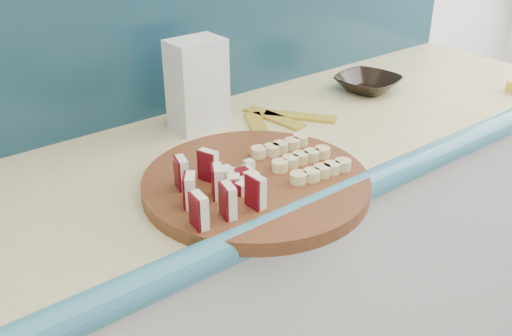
{
  "coord_description": "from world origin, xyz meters",
  "views": [
    {
      "loc": [
        -0.55,
        0.56,
        1.47
      ],
      "look_at": [
        0.05,
        1.33,
        0.96
      ],
      "focal_mm": 40.0,
      "sensor_mm": 36.0,
      "label": 1
    }
  ],
  "objects": [
    {
      "name": "flour_bag",
      "position": [
        0.13,
        1.65,
        1.02
      ],
      "size": [
        0.13,
        0.09,
        0.22
      ],
      "primitive_type": "cube",
      "rotation": [
        0.0,
        0.0,
        0.0
      ],
      "color": "silver",
      "rests_on": "kitchen_counter"
    },
    {
      "name": "apple_chunks",
      "position": [
        0.02,
        1.33,
        0.95
      ],
      "size": [
        0.07,
        0.07,
        0.02
      ],
      "color": "#FEF3CB",
      "rests_on": "cutting_board"
    },
    {
      "name": "banana_peel",
      "position": [
        0.3,
        1.56,
        0.91
      ],
      "size": [
        0.26,
        0.21,
        0.01
      ],
      "rotation": [
        0.0,
        0.0,
        -0.04
      ],
      "color": "gold",
      "rests_on": "kitchen_counter"
    },
    {
      "name": "backsplash",
      "position": [
        0.1,
        1.79,
        1.16
      ],
      "size": [
        2.2,
        0.02,
        0.5
      ],
      "primitive_type": "cube",
      "color": "#2C6A86",
      "rests_on": "kitchen_counter"
    },
    {
      "name": "cutting_board",
      "position": [
        0.05,
        1.33,
        0.92
      ],
      "size": [
        0.47,
        0.47,
        0.03
      ],
      "primitive_type": "cylinder",
      "rotation": [
        0.0,
        0.0,
        -0.07
      ],
      "color": "#41240D",
      "rests_on": "kitchen_counter"
    },
    {
      "name": "banana_slices",
      "position": [
        0.16,
        1.32,
        0.95
      ],
      "size": [
        0.15,
        0.17,
        0.02
      ],
      "color": "#D7C683",
      "rests_on": "cutting_board"
    },
    {
      "name": "kitchen_counter",
      "position": [
        0.1,
        1.5,
        0.46
      ],
      "size": [
        2.2,
        0.63,
        0.91
      ],
      "color": "silver",
      "rests_on": "ground"
    },
    {
      "name": "apple_wedges",
      "position": [
        -0.07,
        1.3,
        0.97
      ],
      "size": [
        0.14,
        0.18,
        0.06
      ],
      "color": "beige",
      "rests_on": "cutting_board"
    },
    {
      "name": "brown_bowl",
      "position": [
        0.65,
        1.57,
        0.93
      ],
      "size": [
        0.2,
        0.2,
        0.04
      ],
      "primitive_type": "imported",
      "rotation": [
        0.0,
        0.0,
        0.19
      ],
      "color": "black",
      "rests_on": "kitchen_counter"
    }
  ]
}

